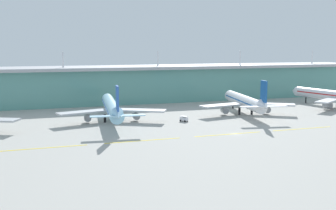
{
  "coord_description": "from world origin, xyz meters",
  "views": [
    {
      "loc": [
        -75.46,
        -140.25,
        33.4
      ],
      "look_at": [
        -14.79,
        38.16,
        7.0
      ],
      "focal_mm": 44.36,
      "sensor_mm": 36.0,
      "label": 1
    }
  ],
  "objects": [
    {
      "name": "airliner_far_middle",
      "position": [
        27.01,
        41.69,
        6.44
      ],
      "size": [
        47.97,
        59.12,
        18.9
      ],
      "color": "white",
      "rests_on": "ground"
    },
    {
      "name": "taxiway_stripe_centre",
      "position": [
        -3.0,
        0.71,
        0.02
      ],
      "size": [
        28.0,
        0.7,
        0.04
      ],
      "primitive_type": "cube",
      "color": "yellow",
      "rests_on": "ground"
    },
    {
      "name": "taxiway_stripe_mid_west",
      "position": [
        -37.0,
        0.71,
        0.02
      ],
      "size": [
        28.0,
        0.7,
        0.04
      ],
      "primitive_type": "cube",
      "color": "yellow",
      "rests_on": "ground"
    },
    {
      "name": "taxiway_stripe_mid_east",
      "position": [
        31.0,
        0.71,
        0.02
      ],
      "size": [
        28.0,
        0.7,
        0.04
      ],
      "primitive_type": "cube",
      "color": "yellow",
      "rests_on": "ground"
    },
    {
      "name": "ground_plane",
      "position": [
        0.0,
        0.0,
        0.0
      ],
      "size": [
        600.0,
        600.0,
        0.0
      ],
      "primitive_type": "plane",
      "color": "#A8A59E"
    },
    {
      "name": "airliner_near_middle",
      "position": [
        -40.03,
        42.72,
        6.45
      ],
      "size": [
        48.46,
        68.41,
        18.9
      ],
      "color": "#9ED1EA",
      "rests_on": "ground"
    },
    {
      "name": "terminal_building",
      "position": [
        -0.0,
        106.49,
        11.16
      ],
      "size": [
        288.0,
        34.0,
        30.9
      ],
      "color": "#5B9E93",
      "rests_on": "ground"
    },
    {
      "name": "baggage_cart",
      "position": [
        -9.32,
        31.95,
        1.26
      ],
      "size": [
        3.44,
        4.01,
        2.48
      ],
      "color": "silver",
      "rests_on": "ground"
    },
    {
      "name": "taxiway_stripe_west",
      "position": [
        -71.0,
        0.71,
        0.02
      ],
      "size": [
        28.0,
        0.7,
        0.04
      ],
      "primitive_type": "cube",
      "color": "yellow",
      "rests_on": "ground"
    }
  ]
}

